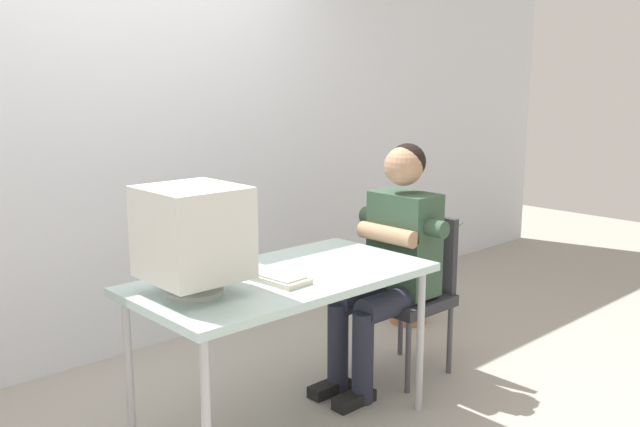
% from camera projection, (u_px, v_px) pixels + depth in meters
% --- Properties ---
extents(wall_back, '(8.00, 0.10, 3.00)m').
position_uv_depth(wall_back, '(172.00, 99.00, 4.15)').
color(wall_back, silver).
rests_on(wall_back, ground_plane).
extents(desk, '(1.36, 0.72, 0.75)m').
position_uv_depth(desk, '(283.00, 286.00, 3.10)').
color(desk, '#B7B7BC').
rests_on(desk, ground_plane).
extents(crt_monitor, '(0.38, 0.38, 0.45)m').
position_uv_depth(crt_monitor, '(194.00, 233.00, 2.76)').
color(crt_monitor, silver).
rests_on(crt_monitor, desk).
extents(keyboard, '(0.18, 0.44, 0.03)m').
position_uv_depth(keyboard, '(266.00, 275.00, 3.03)').
color(keyboard, beige).
rests_on(keyboard, desk).
extents(office_chair, '(0.42, 0.42, 0.88)m').
position_uv_depth(office_chair, '(413.00, 286.00, 3.81)').
color(office_chair, '#4C4C51').
rests_on(office_chair, ground_plane).
extents(person_seated, '(0.70, 0.56, 1.29)m').
position_uv_depth(person_seated, '(391.00, 255.00, 3.64)').
color(person_seated, '#334C38').
rests_on(person_seated, ground_plane).
extents(potted_plant, '(0.74, 0.75, 0.76)m').
position_uv_depth(potted_plant, '(409.00, 272.00, 4.58)').
color(potted_plant, '#9E6647').
rests_on(potted_plant, ground_plane).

